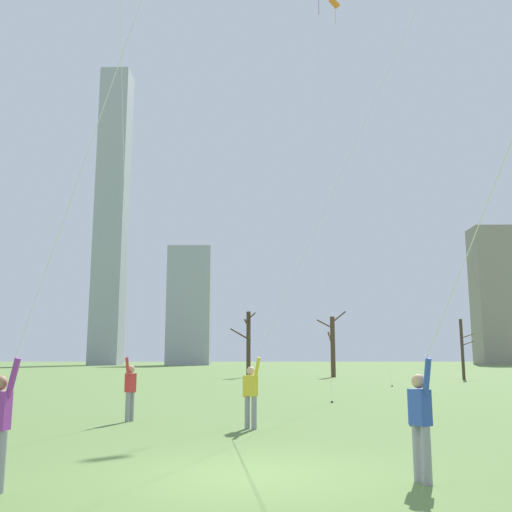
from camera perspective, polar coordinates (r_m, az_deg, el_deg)
name	(u,v)px	position (r m, az deg, el deg)	size (l,w,h in m)	color
ground_plane	(250,475)	(9.96, -0.59, -20.84)	(400.00, 400.00, 0.00)	#5B7A3D
kite_flyer_foreground_right_pink	(104,117)	(9.19, -14.80, 13.16)	(7.46, 2.10, 22.26)	gray
kite_flyer_foreground_left_green	(324,228)	(14.49, 6.76, 2.74)	(7.55, 6.99, 16.96)	gray
kite_flyer_midfield_center_yellow	(128,275)	(16.90, -12.59, -1.83)	(0.69, 6.80, 17.88)	gray
distant_kite_drifting_right_orange	(341,48)	(41.46, 8.41, 19.72)	(3.75, 2.13, 25.90)	orange
distant_kite_low_near_trees_purple	(317,1)	(25.68, 6.04, 23.82)	(0.92, 4.01, 17.99)	purple
bare_tree_center	(462,347)	(51.34, 19.74, -8.50)	(1.59, 2.27, 4.96)	#423326
bare_tree_left_of_center	(333,344)	(54.59, 7.60, -8.62)	(2.94, 1.84, 6.17)	#4C3828
bare_tree_rightmost	(248,342)	(53.64, -0.79, -8.53)	(2.43, 1.82, 5.99)	#423326
skyline_squat_block	(493,295)	(144.67, 22.44, -3.59)	(8.77, 7.40, 31.80)	gray
skyline_tall_tower	(189,305)	(128.59, -6.62, -4.85)	(9.53, 5.05, 26.10)	#9EA3AD
skyline_mid_tower_right	(112,213)	(137.21, -14.07, 4.17)	(6.60, 6.41, 69.04)	#9EA3AD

